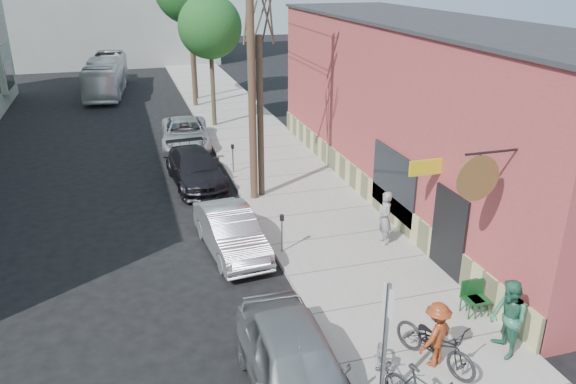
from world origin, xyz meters
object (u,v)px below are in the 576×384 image
object	(u,v)px
patio_chair_a	(472,299)
parked_bike_b	(385,367)
sign_post	(386,334)
utility_pole_near	(249,58)
tree_bare	(260,119)
car_2	(196,169)
patio_chair_b	(479,299)
patron_grey	(385,218)
cyclist	(436,334)
patron_green	(508,319)
car_0	(296,367)
parking_meter_near	(282,227)
bus	(106,76)
tree_leafy_mid	(210,27)
car_3	(185,134)
car_1	(231,232)
parking_meter_far	(233,154)

from	to	relation	value
patio_chair_a	parked_bike_b	size ratio (longest dim) A/B	0.51
sign_post	utility_pole_near	bearing A→B (deg)	89.80
tree_bare	car_2	bearing A→B (deg)	135.69
patio_chair_a	patio_chair_b	world-z (taller)	same
patron_grey	cyclist	distance (m)	5.85
tree_bare	patron_green	xyz separation A→B (m)	(2.91, -10.95, -2.07)
sign_post	parked_bike_b	distance (m)	1.37
patron_grey	car_0	xyz separation A→B (m)	(-4.70, -5.67, -0.22)
parking_meter_near	bus	size ratio (longest dim) A/B	0.13
patio_chair_b	parked_bike_b	distance (m)	3.80
tree_leafy_mid	car_3	xyz separation A→B (m)	(-2.00, -3.19, -4.73)
patron_green	car_0	xyz separation A→B (m)	(-4.91, 0.13, -0.27)
patron_grey	car_3	size ratio (longest dim) A/B	0.36
car_2	car_0	bearing A→B (deg)	-92.92
patio_chair_b	car_1	xyz separation A→B (m)	(-5.28, 5.37, 0.10)
tree_leafy_mid	car_3	size ratio (longest dim) A/B	1.41
patron_grey	car_0	bearing A→B (deg)	-33.31
patron_green	bus	distance (m)	33.74
cyclist	bus	world-z (taller)	bus
tree_leafy_mid	patron_grey	distance (m)	16.66
parking_meter_near	tree_leafy_mid	world-z (taller)	tree_leafy_mid
parking_meter_far	tree_bare	distance (m)	3.56
tree_leafy_mid	car_3	bearing A→B (deg)	-122.08
patio_chair_a	patron_grey	xyz separation A→B (m)	(-0.41, 4.23, 0.44)
patron_grey	patron_green	xyz separation A→B (m)	(0.21, -5.80, 0.05)
patron_grey	car_3	bearing A→B (deg)	-153.28
utility_pole_near	patron_grey	xyz separation A→B (m)	(3.11, -4.91, -4.38)
tree_leafy_mid	cyclist	distance (m)	22.00
parking_meter_near	patio_chair_b	bearing A→B (deg)	-50.64
tree_leafy_mid	car_0	distance (m)	22.10
car_3	bus	distance (m)	14.65
parked_bike_b	car_3	bearing A→B (deg)	112.16
car_1	car_2	bearing A→B (deg)	86.58
car_2	bus	world-z (taller)	bus
parking_meter_near	sign_post	bearing A→B (deg)	-89.16
utility_pole_near	parked_bike_b	size ratio (longest dim) A/B	5.84
car_0	parking_meter_far	bearing A→B (deg)	84.85
parked_bike_b	car_3	distance (m)	18.70
car_2	parking_meter_far	bearing A→B (deg)	15.59
patio_chair_a	cyclist	bearing A→B (deg)	-144.93
patron_grey	bus	size ratio (longest dim) A/B	0.19
car_2	car_3	distance (m)	5.34
tree_bare	parked_bike_b	world-z (taller)	tree_bare
parked_bike_b	car_0	bearing A→B (deg)	-172.01
sign_post	parking_meter_near	size ratio (longest dim) A/B	2.26
cyclist	car_1	size ratio (longest dim) A/B	0.37
patio_chair_b	car_2	size ratio (longest dim) A/B	0.19
tree_leafy_mid	car_0	world-z (taller)	tree_leafy_mid
sign_post	parked_bike_b	size ratio (longest dim) A/B	1.63
parking_meter_far	bus	world-z (taller)	bus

